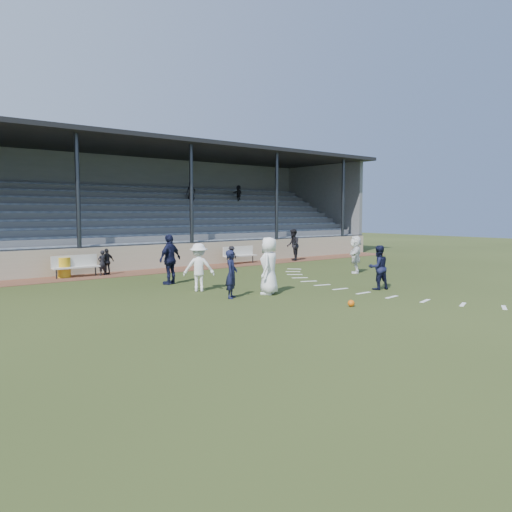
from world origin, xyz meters
The scene contains 19 objects.
ground centered at (0.00, 0.00, 0.00)m, with size 90.00×90.00×0.00m, color #313E19.
cinder_track centered at (0.00, 10.50, 0.01)m, with size 34.00×2.00×0.02m, color brown.
retaining_wall centered at (0.00, 11.55, 0.60)m, with size 34.00×0.18×1.20m, color tan.
bench_left centered at (-3.55, 10.67, 0.58)m, with size 2.00×0.47×0.95m.
bench_right centered at (5.51, 10.80, 0.58)m, with size 2.01×0.49×0.95m.
trash_bin centered at (-3.99, 10.83, 0.45)m, with size 0.54×0.54×0.87m, color gold.
football centered at (0.54, -1.39, 0.10)m, with size 0.21×0.21×0.21m, color orange.
player_white_lead centered at (0.10, 1.91, 0.99)m, with size 0.97×0.63×1.99m, color white.
player_navy_lead centered at (-1.37, 2.09, 0.80)m, with size 0.58×0.38×1.60m, color black.
player_navy_mid centered at (3.93, 0.21, 0.82)m, with size 0.79×0.62×1.63m, color black.
player_white_wing centered at (-1.42, 4.02, 0.86)m, with size 1.12×0.64×1.73m, color white.
player_navy_wing centered at (-1.36, 6.21, 0.99)m, with size 1.16×0.48×1.98m, color black.
player_white_back centered at (7.21, 4.00, 0.88)m, with size 1.63×0.52×1.75m, color white.
official centered at (8.99, 10.16, 0.94)m, with size 0.90×0.70×1.85m, color black.
sub_left_near centered at (-2.42, 10.46, 0.58)m, with size 0.41×0.27×1.13m, color black.
sub_left_far centered at (-2.14, 10.59, 0.61)m, with size 0.70×0.29×1.19m, color black.
sub_right centered at (4.67, 10.36, 0.53)m, with size 0.66×0.38×1.03m, color black.
grandstand centered at (0.01, 16.26, 2.20)m, with size 34.60×9.00×6.61m.
penalty_arc centered at (4.12, 0.00, 0.01)m, with size 3.89×14.63×0.01m.
Camera 1 is at (-11.02, -11.13, 2.83)m, focal length 35.00 mm.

